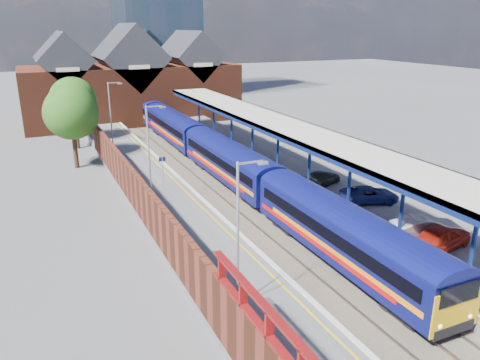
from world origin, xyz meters
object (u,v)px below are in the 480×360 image
object	(u,v)px
lamp_post_c	(150,146)
train	(199,140)
lamp_post_d	(112,111)
parked_car_blue	(370,195)
parked_car_dark	(321,178)
platform_sign	(163,167)
lamp_post_b	(241,227)
parked_car_red	(441,237)
parked_car_silver	(427,227)

from	to	relation	value
lamp_post_c	train	bearing A→B (deg)	55.62
train	lamp_post_d	bearing A→B (deg)	150.10
parked_car_blue	parked_car_dark	bearing A→B (deg)	32.27
platform_sign	parked_car_dark	world-z (taller)	platform_sign
lamp_post_c	parked_car_blue	bearing A→B (deg)	-28.77
lamp_post_d	parked_car_dark	distance (m)	23.41
lamp_post_b	platform_sign	distance (m)	18.20
parked_car_red	parked_car_blue	xyz separation A→B (m)	(1.22, 7.82, -0.15)
parked_car_red	parked_car_dark	size ratio (longest dim) A/B	1.08
lamp_post_d	parked_car_red	world-z (taller)	lamp_post_d
platform_sign	parked_car_silver	xyz separation A→B (m)	(12.07, -16.16, -0.98)
platform_sign	parked_car_silver	distance (m)	20.20
train	parked_car_silver	bearing A→B (deg)	-77.72
parked_car_silver	parked_car_dark	distance (m)	11.15
parked_car_silver	train	bearing A→B (deg)	29.16
lamp_post_d	parked_car_red	bearing A→B (deg)	-67.61
lamp_post_c	parked_car_blue	distance (m)	16.60
lamp_post_c	lamp_post_d	world-z (taller)	same
lamp_post_c	parked_car_blue	xyz separation A→B (m)	(14.25, -7.82, -3.40)
platform_sign	parked_car_red	xyz separation A→B (m)	(11.67, -17.64, -0.94)
parked_car_red	platform_sign	bearing A→B (deg)	20.18
train	lamp_post_c	xyz separation A→B (m)	(-7.86, -11.48, 2.87)
lamp_post_c	parked_car_silver	world-z (taller)	lamp_post_c
platform_sign	parked_car_blue	xyz separation A→B (m)	(12.89, -9.82, -1.10)
lamp_post_d	parked_car_silver	world-z (taller)	lamp_post_d
platform_sign	parked_car_dark	distance (m)	12.92
train	lamp_post_b	world-z (taller)	lamp_post_b
lamp_post_c	parked_car_silver	size ratio (longest dim) A/B	1.63
train	platform_sign	size ratio (longest dim) A/B	26.36
train	parked_car_red	distance (m)	27.61
lamp_post_c	parked_car_dark	bearing A→B (deg)	-12.85
parked_car_dark	parked_car_blue	distance (m)	4.92
platform_sign	parked_car_dark	size ratio (longest dim) A/B	0.61
lamp_post_b	lamp_post_d	distance (m)	32.00
parked_car_dark	parked_car_silver	bearing A→B (deg)	157.73
lamp_post_b	parked_car_dark	distance (m)	18.84
lamp_post_c	platform_sign	xyz separation A→B (m)	(1.36, 2.00, -2.30)
lamp_post_c	parked_car_red	xyz separation A→B (m)	(13.03, -15.64, -3.24)
parked_car_silver	parked_car_dark	xyz separation A→B (m)	(-0.22, 11.15, -0.11)
lamp_post_d	parked_car_silver	size ratio (longest dim) A/B	1.63
parked_car_red	parked_car_dark	xyz separation A→B (m)	(0.19, 12.62, -0.16)
lamp_post_b	parked_car_red	bearing A→B (deg)	1.59
parked_car_red	parked_car_blue	bearing A→B (deg)	-22.15
lamp_post_c	platform_sign	bearing A→B (deg)	55.74
lamp_post_d	parked_car_blue	size ratio (longest dim) A/B	1.64
lamp_post_c	parked_car_silver	bearing A→B (deg)	-46.51
lamp_post_b	platform_sign	bearing A→B (deg)	85.67
parked_car_dark	lamp_post_b	bearing A→B (deg)	111.11
lamp_post_d	platform_sign	world-z (taller)	lamp_post_d
parked_car_red	parked_car_silver	world-z (taller)	parked_car_red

